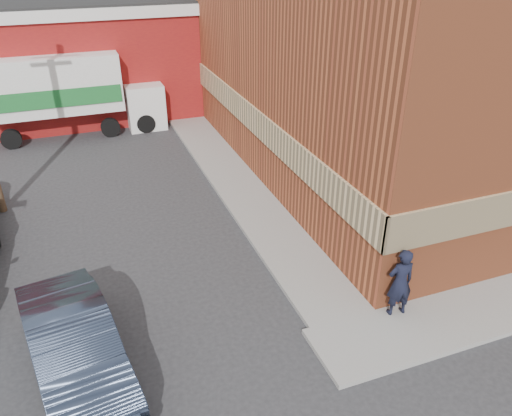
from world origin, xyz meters
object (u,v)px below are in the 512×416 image
object	(u,v)px
brick_building	(416,38)
box_truck	(71,89)
sedan	(75,348)
warehouse	(36,58)
man	(400,282)

from	to	relation	value
brick_building	box_truck	size ratio (longest dim) A/B	2.43
brick_building	sedan	size ratio (longest dim) A/B	3.89
warehouse	box_truck	xyz separation A→B (m)	(1.39, -4.00, -0.68)
brick_building	warehouse	world-z (taller)	brick_building
warehouse	man	xyz separation A→B (m)	(7.91, -20.25, -1.78)
warehouse	sedan	xyz separation A→B (m)	(0.53, -19.50, -2.04)
man	warehouse	bearing A→B (deg)	-63.91
warehouse	sedan	size ratio (longest dim) A/B	3.47
brick_building	man	bearing A→B (deg)	-125.47
brick_building	sedan	distance (m)	16.80
man	box_truck	bearing A→B (deg)	-63.37
brick_building	warehouse	size ratio (longest dim) A/B	1.12
brick_building	warehouse	bearing A→B (deg)	142.80
man	sedan	xyz separation A→B (m)	(-7.37, 0.75, -0.26)
sedan	box_truck	bearing A→B (deg)	76.95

